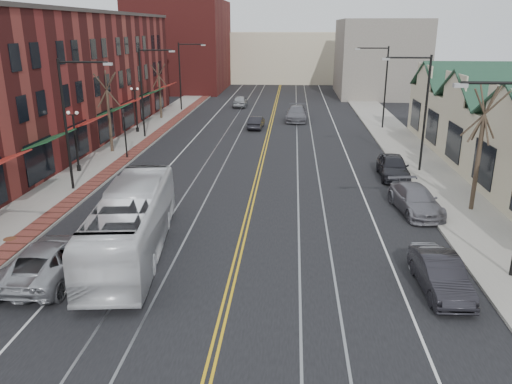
% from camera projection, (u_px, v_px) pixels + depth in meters
% --- Properties ---
extents(ground, '(160.00, 160.00, 0.00)m').
position_uv_depth(ground, '(213.00, 355.00, 15.81)').
color(ground, black).
rests_on(ground, ground).
extents(sidewalk_left, '(4.00, 120.00, 0.15)m').
position_uv_depth(sidewalk_left, '(90.00, 172.00, 35.56)').
color(sidewalk_left, gray).
rests_on(sidewalk_left, ground).
extents(sidewalk_right, '(4.00, 120.00, 0.15)m').
position_uv_depth(sidewalk_right, '(434.00, 179.00, 33.88)').
color(sidewalk_right, gray).
rests_on(sidewalk_right, ground).
extents(building_left, '(10.00, 50.00, 11.00)m').
position_uv_depth(building_left, '(34.00, 83.00, 40.97)').
color(building_left, maroon).
rests_on(building_left, ground).
extents(backdrop_left, '(14.00, 18.00, 14.00)m').
position_uv_depth(backdrop_left, '(181.00, 46.00, 80.99)').
color(backdrop_left, maroon).
rests_on(backdrop_left, ground).
extents(backdrop_mid, '(22.00, 14.00, 9.00)m').
position_uv_depth(backdrop_mid, '(282.00, 57.00, 94.86)').
color(backdrop_mid, beige).
rests_on(backdrop_mid, ground).
extents(backdrop_right, '(12.00, 16.00, 11.00)m').
position_uv_depth(backdrop_right, '(379.00, 58.00, 74.56)').
color(backdrop_right, slate).
rests_on(backdrop_right, ground).
extents(streetlight_l_1, '(3.33, 0.25, 8.00)m').
position_uv_depth(streetlight_l_1, '(71.00, 112.00, 30.15)').
color(streetlight_l_1, black).
rests_on(streetlight_l_1, sidewalk_left).
extents(streetlight_l_2, '(3.33, 0.25, 8.00)m').
position_uv_depth(streetlight_l_2, '(146.00, 83.00, 45.29)').
color(streetlight_l_2, black).
rests_on(streetlight_l_2, sidewalk_left).
extents(streetlight_l_3, '(3.33, 0.25, 8.00)m').
position_uv_depth(streetlight_l_3, '(183.00, 69.00, 60.44)').
color(streetlight_l_3, black).
rests_on(streetlight_l_3, sidewalk_left).
extents(streetlight_r_1, '(3.33, 0.25, 8.00)m').
position_uv_depth(streetlight_r_1, '(420.00, 102.00, 34.28)').
color(streetlight_r_1, black).
rests_on(streetlight_r_1, sidewalk_right).
extents(streetlight_r_2, '(3.33, 0.25, 8.00)m').
position_uv_depth(streetlight_r_2, '(382.00, 79.00, 49.43)').
color(streetlight_r_2, black).
rests_on(streetlight_r_2, sidewalk_right).
extents(lamppost_l_2, '(0.84, 0.28, 4.27)m').
position_uv_depth(lamppost_l_2, '(76.00, 143.00, 34.95)').
color(lamppost_l_2, black).
rests_on(lamppost_l_2, sidewalk_left).
extents(lamppost_l_3, '(0.84, 0.28, 4.27)m').
position_uv_depth(lamppost_l_3, '(136.00, 111.00, 48.20)').
color(lamppost_l_3, black).
rests_on(lamppost_l_3, sidewalk_left).
extents(tree_left_near, '(1.78, 1.37, 6.48)m').
position_uv_depth(tree_left_near, '(109.00, 110.00, 40.19)').
color(tree_left_near, '#382B21').
rests_on(tree_left_near, sidewalk_left).
extents(tree_left_far, '(1.66, 1.28, 6.02)m').
position_uv_depth(tree_left_far, '(160.00, 90.00, 55.41)').
color(tree_left_far, '#382B21').
rests_on(tree_left_far, sidewalk_left).
extents(tree_right_mid, '(1.90, 1.46, 6.93)m').
position_uv_depth(tree_right_mid, '(480.00, 146.00, 27.01)').
color(tree_right_mid, '#382B21').
rests_on(tree_right_mid, sidewalk_right).
extents(manhole_far, '(0.60, 0.60, 0.02)m').
position_uv_depth(manhole_far, '(10.00, 239.00, 24.12)').
color(manhole_far, '#592D19').
rests_on(manhole_far, sidewalk_left).
extents(traffic_signal, '(0.18, 0.15, 3.80)m').
position_uv_depth(traffic_signal, '(125.00, 130.00, 38.53)').
color(traffic_signal, black).
rests_on(traffic_signal, sidewalk_left).
extents(transit_bus, '(3.83, 11.16, 3.05)m').
position_uv_depth(transit_bus, '(132.00, 223.00, 22.42)').
color(transit_bus, white).
rests_on(transit_bus, ground).
extents(parked_suv, '(2.64, 5.66, 1.57)m').
position_uv_depth(parked_suv, '(51.00, 259.00, 20.58)').
color(parked_suv, '#9D9EA3').
rests_on(parked_suv, ground).
extents(parked_car_a, '(1.89, 4.10, 1.36)m').
position_uv_depth(parked_car_a, '(438.00, 269.00, 20.02)').
color(parked_car_a, silver).
rests_on(parked_car_a, ground).
extents(parked_car_b, '(1.67, 4.33, 1.41)m').
position_uv_depth(parked_car_b, '(441.00, 275.00, 19.45)').
color(parked_car_b, black).
rests_on(parked_car_b, ground).
extents(parked_car_c, '(2.66, 5.20, 1.44)m').
position_uv_depth(parked_car_c, '(416.00, 200.00, 27.87)').
color(parked_car_c, slate).
rests_on(parked_car_c, ground).
extents(parked_car_d, '(2.03, 4.74, 1.60)m').
position_uv_depth(parked_car_d, '(393.00, 166.00, 34.25)').
color(parked_car_d, '#222228').
rests_on(parked_car_d, ground).
extents(distant_car_left, '(1.56, 3.92, 1.27)m').
position_uv_depth(distant_car_left, '(256.00, 122.00, 50.95)').
color(distant_car_left, black).
rests_on(distant_car_left, ground).
extents(distant_car_right, '(2.51, 5.68, 1.62)m').
position_uv_depth(distant_car_right, '(297.00, 113.00, 55.18)').
color(distant_car_right, slate).
rests_on(distant_car_right, ground).
extents(distant_car_far, '(1.75, 4.33, 1.48)m').
position_uv_depth(distant_car_far, '(240.00, 101.00, 64.94)').
color(distant_car_far, '#9C9EA3').
rests_on(distant_car_far, ground).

